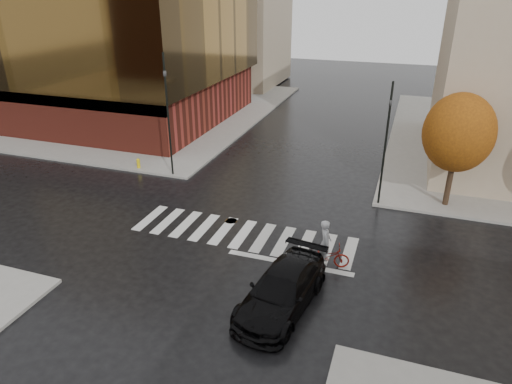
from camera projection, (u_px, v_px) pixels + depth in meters
ground at (239, 239)px, 23.25m from camera, size 120.00×120.00×0.00m
sidewalk_nw at (124, 107)px, 47.49m from camera, size 30.00×30.00×0.15m
crosswalk at (243, 234)px, 23.68m from camera, size 12.00×3.00×0.01m
office_glass at (84, 26)px, 41.77m from camera, size 27.00×19.00×16.00m
tree_ne_a at (459, 133)px, 24.76m from camera, size 3.80×3.80×6.50m
sedan at (282, 290)px, 18.07m from camera, size 3.04×5.83×1.62m
cyclist at (326, 251)px, 20.68m from camera, size 2.17×1.16×2.35m
traffic_light_nw at (167, 107)px, 28.82m from camera, size 0.25×0.23×7.93m
traffic_light_ne at (386, 137)px, 25.05m from camera, size 0.18×0.21×7.06m
fire_hydrant at (138, 163)px, 31.58m from camera, size 0.25×0.25×0.69m
manhole at (231, 221)px, 24.98m from camera, size 0.80×0.80×0.01m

